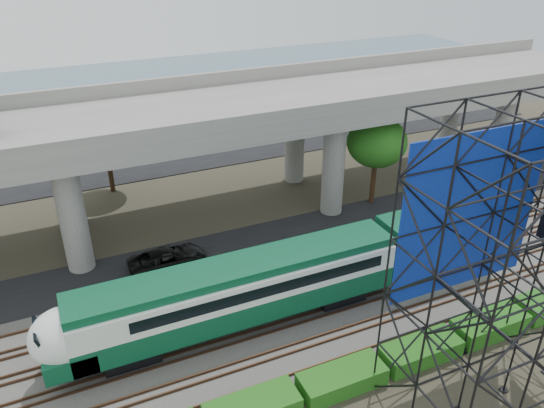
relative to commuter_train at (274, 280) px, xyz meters
name	(u,v)px	position (x,y,z in m)	size (l,w,h in m)	color
ground	(288,340)	(0.00, -2.00, -2.88)	(140.00, 140.00, 0.00)	#474233
ballast_bed	(274,318)	(0.00, 0.00, -2.78)	(90.00, 12.00, 0.20)	slate
service_road	(227,250)	(0.00, 8.50, -2.84)	(90.00, 5.00, 0.08)	black
parking_lot	(154,144)	(0.00, 32.00, -2.84)	(90.00, 18.00, 0.08)	black
harbor_water	(118,93)	(0.00, 54.00, -2.87)	(140.00, 40.00, 0.03)	slate
rail_tracks	(274,315)	(0.00, 0.00, -2.60)	(90.00, 9.52, 0.16)	#472D1E
commuter_train	(274,280)	(0.00, 0.00, 0.00)	(29.30, 3.06, 4.30)	black
overpass	(179,124)	(-1.43, 14.00, 5.33)	(80.00, 12.00, 12.40)	#9E9B93
scaffold_tower	(512,279)	(6.98, -9.98, 4.59)	(9.36, 6.36, 15.00)	black
hedge_strip	(342,378)	(1.00, -6.30, -2.32)	(34.60, 1.80, 1.20)	#165714
trees	(139,163)	(-4.67, 14.17, 2.69)	(40.94, 16.94, 7.69)	#382314
suv	(168,259)	(-4.52, 7.89, -2.05)	(2.49, 5.39, 1.50)	black
parked_cars	(155,139)	(0.18, 31.70, -2.19)	(37.34, 9.52, 1.31)	silver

